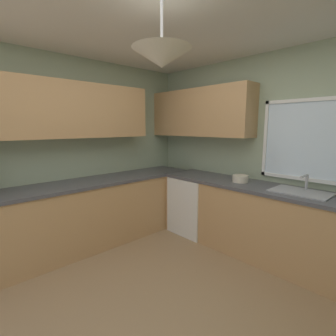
# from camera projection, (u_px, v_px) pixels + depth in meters

# --- Properties ---
(ground_plane) EXTENTS (8.59, 8.59, 0.00)m
(ground_plane) POSITION_uv_depth(u_px,v_px,m) (163.00, 314.00, 2.19)
(ground_plane) COLOR #997A56
(room_shell) EXTENTS (4.02, 3.89, 2.57)m
(room_shell) POSITION_uv_depth(u_px,v_px,m) (171.00, 113.00, 2.50)
(room_shell) COLOR #9EAD8E
(room_shell) RESTS_ON ground_plane
(counter_run_left) EXTENTS (0.65, 3.50, 0.89)m
(counter_run_left) POSITION_uv_depth(u_px,v_px,m) (79.00, 216.00, 3.30)
(counter_run_left) COLOR tan
(counter_run_left) RESTS_ON ground_plane
(counter_run_back) EXTENTS (3.11, 0.65, 0.89)m
(counter_run_back) POSITION_uv_depth(u_px,v_px,m) (272.00, 224.00, 3.02)
(counter_run_back) COLOR tan
(counter_run_back) RESTS_ON ground_plane
(dishwasher) EXTENTS (0.60, 0.60, 0.84)m
(dishwasher) POSITION_uv_depth(u_px,v_px,m) (195.00, 204.00, 3.87)
(dishwasher) COLOR white
(dishwasher) RESTS_ON ground_plane
(sink_assembly) EXTENTS (0.58, 0.40, 0.19)m
(sink_assembly) POSITION_uv_depth(u_px,v_px,m) (301.00, 192.00, 2.75)
(sink_assembly) COLOR #9EA0A5
(sink_assembly) RESTS_ON counter_run_back
(bowl) EXTENTS (0.20, 0.20, 0.09)m
(bowl) POSITION_uv_depth(u_px,v_px,m) (240.00, 179.00, 3.27)
(bowl) COLOR beige
(bowl) RESTS_ON counter_run_back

